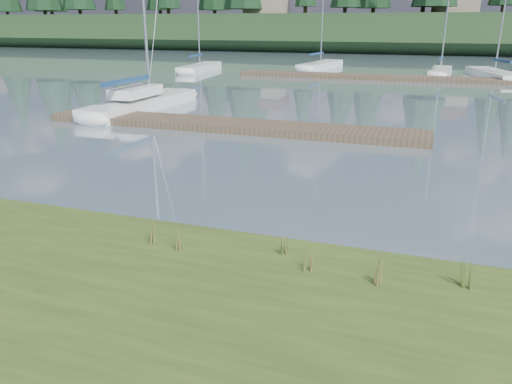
% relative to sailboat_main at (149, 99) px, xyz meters
% --- Properties ---
extents(ground, '(200.00, 200.00, 0.00)m').
position_rel_sailboat_main_xyz_m(ground, '(9.78, 17.36, -0.42)').
color(ground, slate).
rests_on(ground, ground).
extents(ridge, '(200.00, 20.00, 5.00)m').
position_rel_sailboat_main_xyz_m(ridge, '(9.78, 60.36, 2.08)').
color(ridge, black).
rests_on(ridge, ground).
extents(sailboat_main, '(1.99, 9.24, 13.21)m').
position_rel_sailboat_main_xyz_m(sailboat_main, '(0.00, 0.00, 0.00)').
color(sailboat_main, white).
rests_on(sailboat_main, ground).
extents(dock_near, '(16.00, 2.00, 0.30)m').
position_rel_sailboat_main_xyz_m(dock_near, '(5.78, -3.64, -0.27)').
color(dock_near, '#4C3D2C').
rests_on(dock_near, ground).
extents(dock_far, '(26.00, 2.20, 0.30)m').
position_rel_sailboat_main_xyz_m(dock_far, '(11.78, 17.36, -0.27)').
color(dock_far, '#4C3D2C').
rests_on(dock_far, ground).
extents(sailboat_bg_0, '(2.56, 8.70, 12.35)m').
position_rel_sailboat_main_xyz_m(sailboat_bg_0, '(-6.24, 19.92, -0.10)').
color(sailboat_bg_0, white).
rests_on(sailboat_bg_0, ground).
extents(sailboat_bg_1, '(3.02, 9.26, 13.44)m').
position_rel_sailboat_main_xyz_m(sailboat_bg_1, '(3.59, 26.04, -0.10)').
color(sailboat_bg_1, white).
rests_on(sailboat_bg_1, ground).
extents(sailboat_bg_2, '(1.97, 7.47, 11.15)m').
position_rel_sailboat_main_xyz_m(sailboat_bg_2, '(14.17, 22.54, -0.09)').
color(sailboat_bg_2, white).
rests_on(sailboat_bg_2, ground).
extents(sailboat_bg_3, '(4.14, 9.61, 13.71)m').
position_rel_sailboat_main_xyz_m(sailboat_bg_3, '(17.89, 21.94, -0.10)').
color(sailboat_bg_3, white).
rests_on(sailboat_bg_3, ground).
extents(weed_0, '(0.17, 0.14, 0.67)m').
position_rel_sailboat_main_xyz_m(weed_0, '(9.57, -15.26, 0.21)').
color(weed_0, '#475B23').
rests_on(weed_0, bank).
extents(weed_1, '(0.17, 0.14, 0.43)m').
position_rel_sailboat_main_xyz_m(weed_1, '(11.37, -14.79, 0.11)').
color(weed_1, '#475B23').
rests_on(weed_1, bank).
extents(weed_2, '(0.17, 0.14, 0.57)m').
position_rel_sailboat_main_xyz_m(weed_2, '(13.05, -15.33, 0.17)').
color(weed_2, '#475B23').
rests_on(weed_2, bank).
extents(weed_3, '(0.17, 0.14, 0.52)m').
position_rel_sailboat_main_xyz_m(weed_3, '(8.94, -15.12, 0.15)').
color(weed_3, '#475B23').
rests_on(weed_3, bank).
extents(weed_4, '(0.17, 0.14, 0.50)m').
position_rel_sailboat_main_xyz_m(weed_4, '(11.95, -15.23, 0.14)').
color(weed_4, '#475B23').
rests_on(weed_4, bank).
extents(weed_5, '(0.17, 0.14, 0.62)m').
position_rel_sailboat_main_xyz_m(weed_5, '(14.29, -14.97, 0.19)').
color(weed_5, '#475B23').
rests_on(weed_5, bank).
extents(mud_lip, '(60.00, 0.50, 0.14)m').
position_rel_sailboat_main_xyz_m(mud_lip, '(9.78, -14.24, -0.35)').
color(mud_lip, '#33281C').
rests_on(mud_lip, ground).
extents(house_0, '(6.30, 5.30, 4.65)m').
position_rel_sailboat_main_xyz_m(house_0, '(-12.22, 57.36, 6.89)').
color(house_0, gray).
rests_on(house_0, ridge).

